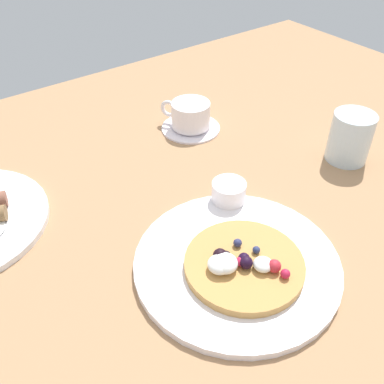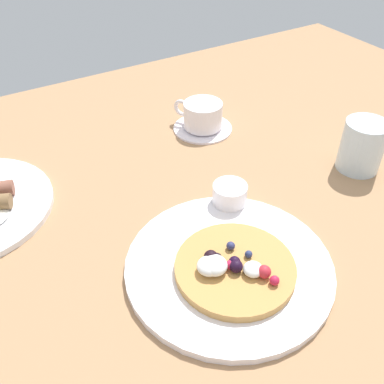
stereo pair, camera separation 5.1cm
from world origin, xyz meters
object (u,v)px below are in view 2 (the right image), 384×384
Objects in this scene: coffee_saucer at (203,127)px; syrup_ramekin at (231,195)px; water_glass at (362,146)px; pancake_plate at (229,266)px; coffee_cup at (202,114)px.

syrup_ramekin is at bearing -111.83° from coffee_saucer.
syrup_ramekin is at bearing 174.72° from water_glass.
water_glass is at bearing 13.17° from pancake_plate.
coffee_cup is 1.09× the size of water_glass.
coffee_cup is (9.33, 23.60, 0.56)cm from syrup_ramekin.
syrup_ramekin reaches higher than coffee_saucer.
coffee_cup is at bearing 63.55° from pancake_plate.
pancake_plate is at bearing -166.83° from water_glass.
coffee_saucer is at bearing 68.17° from syrup_ramekin.
pancake_plate is 2.88× the size of coffee_cup.
syrup_ramekin reaches higher than pancake_plate.
coffee_saucer is 1.21× the size of coffee_cup.
coffee_cup reaches higher than pancake_plate.
coffee_cup reaches higher than syrup_ramekin.
syrup_ramekin is 0.55× the size of coffee_cup.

